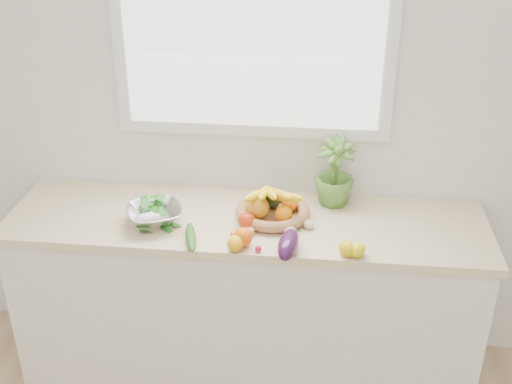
# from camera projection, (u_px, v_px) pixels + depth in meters

# --- Properties ---
(back_wall) EXTENTS (4.50, 0.02, 2.70)m
(back_wall) POSITION_uv_depth(u_px,v_px,m) (253.00, 105.00, 3.05)
(back_wall) COLOR white
(back_wall) RESTS_ON ground
(counter_cabinet) EXTENTS (2.20, 0.58, 0.86)m
(counter_cabinet) POSITION_uv_depth(u_px,v_px,m) (247.00, 299.00, 3.21)
(counter_cabinet) COLOR silver
(counter_cabinet) RESTS_ON ground
(countertop) EXTENTS (2.24, 0.62, 0.04)m
(countertop) POSITION_uv_depth(u_px,v_px,m) (246.00, 222.00, 3.00)
(countertop) COLOR beige
(countertop) RESTS_ON counter_cabinet
(window_frame) EXTENTS (1.30, 0.03, 1.10)m
(window_frame) POSITION_uv_depth(u_px,v_px,m) (253.00, 20.00, 2.85)
(window_frame) COLOR white
(window_frame) RESTS_ON back_wall
(window_pane) EXTENTS (1.18, 0.01, 0.98)m
(window_pane) POSITION_uv_depth(u_px,v_px,m) (252.00, 21.00, 2.83)
(window_pane) COLOR white
(window_pane) RESTS_ON window_frame
(orange_loose) EXTENTS (0.10, 0.10, 0.09)m
(orange_loose) POSITION_uv_depth(u_px,v_px,m) (243.00, 237.00, 2.75)
(orange_loose) COLOR #EE5B07
(orange_loose) RESTS_ON countertop
(lemon_a) EXTENTS (0.08, 0.10, 0.07)m
(lemon_a) POSITION_uv_depth(u_px,v_px,m) (235.00, 243.00, 2.73)
(lemon_a) COLOR #ECA40C
(lemon_a) RESTS_ON countertop
(lemon_b) EXTENTS (0.09, 0.10, 0.06)m
(lemon_b) POSITION_uv_depth(u_px,v_px,m) (358.00, 250.00, 2.69)
(lemon_b) COLOR yellow
(lemon_b) RESTS_ON countertop
(lemon_c) EXTENTS (0.10, 0.11, 0.07)m
(lemon_c) POSITION_uv_depth(u_px,v_px,m) (347.00, 249.00, 2.69)
(lemon_c) COLOR gold
(lemon_c) RESTS_ON countertop
(apple) EXTENTS (0.11, 0.11, 0.08)m
(apple) POSITION_uv_depth(u_px,v_px,m) (247.00, 221.00, 2.88)
(apple) COLOR red
(apple) RESTS_ON countertop
(ginger) EXTENTS (0.11, 0.09, 0.03)m
(ginger) POSITION_uv_depth(u_px,v_px,m) (242.00, 233.00, 2.84)
(ginger) COLOR tan
(ginger) RESTS_ON countertop
(garlic_a) EXTENTS (0.05, 0.05, 0.04)m
(garlic_a) POSITION_uv_depth(u_px,v_px,m) (309.00, 224.00, 2.90)
(garlic_a) COLOR white
(garlic_a) RESTS_ON countertop
(garlic_b) EXTENTS (0.07, 0.07, 0.05)m
(garlic_b) POSITION_uv_depth(u_px,v_px,m) (282.00, 210.00, 3.01)
(garlic_b) COLOR silver
(garlic_b) RESTS_ON countertop
(garlic_c) EXTENTS (0.07, 0.07, 0.05)m
(garlic_c) POSITION_uv_depth(u_px,v_px,m) (291.00, 233.00, 2.83)
(garlic_c) COLOR beige
(garlic_c) RESTS_ON countertop
(eggplant) EXTENTS (0.11, 0.23, 0.09)m
(eggplant) POSITION_uv_depth(u_px,v_px,m) (288.00, 244.00, 2.70)
(eggplant) COLOR #2E0E33
(eggplant) RESTS_ON countertop
(cucumber) EXTENTS (0.10, 0.25, 0.04)m
(cucumber) POSITION_uv_depth(u_px,v_px,m) (191.00, 237.00, 2.80)
(cucumber) COLOR #264E17
(cucumber) RESTS_ON countertop
(radish) EXTENTS (0.03, 0.03, 0.03)m
(radish) POSITION_uv_depth(u_px,v_px,m) (258.00, 249.00, 2.73)
(radish) COLOR red
(radish) RESTS_ON countertop
(potted_herb) EXTENTS (0.19, 0.19, 0.34)m
(potted_herb) POSITION_uv_depth(u_px,v_px,m) (335.00, 172.00, 3.04)
(potted_herb) COLOR #4F832F
(potted_herb) RESTS_ON countertop
(fruit_basket) EXTENTS (0.43, 0.43, 0.18)m
(fruit_basket) POSITION_uv_depth(u_px,v_px,m) (272.00, 208.00, 2.97)
(fruit_basket) COLOR tan
(fruit_basket) RESTS_ON countertop
(colander_with_spinach) EXTENTS (0.33, 0.33, 0.13)m
(colander_with_spinach) POSITION_uv_depth(u_px,v_px,m) (154.00, 211.00, 2.91)
(colander_with_spinach) COLOR silver
(colander_with_spinach) RESTS_ON countertop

